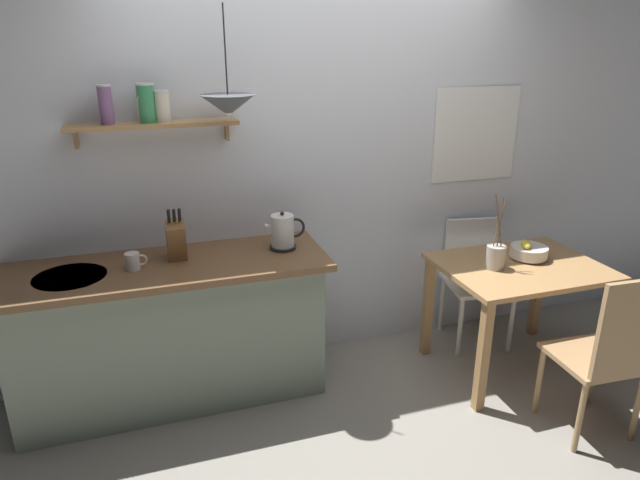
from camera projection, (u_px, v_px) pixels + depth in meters
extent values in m
plane|color=gray|center=(348.00, 395.00, 3.47)|extent=(14.00, 14.00, 0.00)
cube|color=silver|center=(345.00, 158.00, 3.65)|extent=(6.80, 0.10, 2.70)
cube|color=white|center=(476.00, 134.00, 3.83)|extent=(0.64, 0.01, 0.64)
cube|color=silver|center=(476.00, 134.00, 3.83)|extent=(0.58, 0.01, 0.58)
cube|color=gray|center=(173.00, 335.00, 3.32)|extent=(1.74, 0.52, 0.85)
cube|color=brown|center=(166.00, 267.00, 3.15)|extent=(1.83, 0.63, 0.04)
cylinder|color=#B7BABF|center=(70.00, 277.00, 2.98)|extent=(0.38, 0.38, 0.01)
cube|color=tan|center=(154.00, 125.00, 3.06)|extent=(0.92, 0.18, 0.02)
cube|color=#99754C|center=(76.00, 137.00, 3.03)|extent=(0.02, 0.06, 0.12)
cube|color=#99754C|center=(227.00, 130.00, 3.27)|extent=(0.02, 0.06, 0.12)
cylinder|color=#7F5689|center=(106.00, 106.00, 2.96)|extent=(0.07, 0.07, 0.20)
cylinder|color=silver|center=(103.00, 85.00, 2.92)|extent=(0.08, 0.08, 0.01)
cylinder|color=beige|center=(145.00, 110.00, 3.02)|extent=(0.07, 0.07, 0.13)
cylinder|color=silver|center=(143.00, 97.00, 3.00)|extent=(0.08, 0.08, 0.01)
cylinder|color=#388E56|center=(146.00, 104.00, 3.02)|extent=(0.09, 0.09, 0.20)
cylinder|color=silver|center=(144.00, 84.00, 2.98)|extent=(0.10, 0.10, 0.01)
cylinder|color=beige|center=(163.00, 107.00, 3.05)|extent=(0.08, 0.08, 0.16)
cylinder|color=silver|center=(161.00, 91.00, 3.02)|extent=(0.09, 0.09, 0.01)
cube|color=tan|center=(520.00, 267.00, 3.52)|extent=(1.00, 0.76, 0.03)
cube|color=tan|center=(483.00, 357.00, 3.22)|extent=(0.06, 0.06, 0.71)
cube|color=tan|center=(607.00, 333.00, 3.49)|extent=(0.06, 0.06, 0.71)
cube|color=tan|center=(428.00, 307.00, 3.81)|extent=(0.06, 0.06, 0.71)
cube|color=tan|center=(538.00, 290.00, 4.08)|extent=(0.06, 0.06, 0.71)
cube|color=tan|center=(593.00, 358.00, 3.05)|extent=(0.45, 0.43, 0.03)
cube|color=tan|center=(630.00, 329.00, 2.78)|extent=(0.38, 0.05, 0.53)
cylinder|color=tan|center=(592.00, 371.00, 3.33)|extent=(0.03, 0.03, 0.43)
cylinder|color=tan|center=(539.00, 381.00, 3.24)|extent=(0.03, 0.03, 0.43)
cylinder|color=tan|center=(637.00, 406.00, 3.02)|extent=(0.03, 0.03, 0.43)
cylinder|color=tan|center=(580.00, 418.00, 2.93)|extent=(0.03, 0.03, 0.43)
cube|color=white|center=(478.00, 284.00, 3.94)|extent=(0.50, 0.49, 0.03)
cube|color=white|center=(470.00, 245.00, 4.05)|extent=(0.38, 0.09, 0.41)
cylinder|color=white|center=(460.00, 327.00, 3.83)|extent=(0.03, 0.03, 0.44)
cylinder|color=white|center=(511.00, 324.00, 3.88)|extent=(0.03, 0.03, 0.44)
cylinder|color=white|center=(442.00, 304.00, 4.17)|extent=(0.03, 0.03, 0.44)
cylinder|color=white|center=(489.00, 301.00, 4.22)|extent=(0.03, 0.03, 0.44)
cylinder|color=silver|center=(528.00, 258.00, 3.61)|extent=(0.11, 0.11, 0.01)
cylinder|color=silver|center=(529.00, 252.00, 3.60)|extent=(0.23, 0.23, 0.07)
ellipsoid|color=yellow|center=(526.00, 244.00, 3.57)|extent=(0.12, 0.14, 0.04)
cylinder|color=#B7B2A8|center=(495.00, 257.00, 3.44)|extent=(0.12, 0.12, 0.15)
cylinder|color=brown|center=(499.00, 220.00, 3.35)|extent=(0.07, 0.03, 0.33)
cylinder|color=brown|center=(500.00, 222.00, 3.35)|extent=(0.01, 0.01, 0.31)
cylinder|color=brown|center=(500.00, 223.00, 3.37)|extent=(0.07, 0.02, 0.29)
cylinder|color=black|center=(283.00, 247.00, 3.37)|extent=(0.16, 0.16, 0.02)
cylinder|color=white|center=(283.00, 231.00, 3.33)|extent=(0.14, 0.14, 0.19)
sphere|color=black|center=(282.00, 213.00, 3.30)|extent=(0.02, 0.02, 0.02)
cone|color=white|center=(268.00, 226.00, 3.30)|extent=(0.04, 0.04, 0.04)
torus|color=black|center=(295.00, 228.00, 3.35)|extent=(0.12, 0.02, 0.12)
cube|color=brown|center=(176.00, 240.00, 3.17)|extent=(0.10, 0.17, 0.24)
cylinder|color=black|center=(169.00, 216.00, 3.08)|extent=(0.02, 0.03, 0.08)
cylinder|color=black|center=(174.00, 216.00, 3.09)|extent=(0.02, 0.03, 0.08)
cylinder|color=black|center=(179.00, 215.00, 3.10)|extent=(0.02, 0.03, 0.08)
cylinder|color=white|center=(133.00, 261.00, 3.06)|extent=(0.08, 0.08, 0.09)
torus|color=white|center=(142.00, 260.00, 3.07)|extent=(0.07, 0.01, 0.07)
cylinder|color=black|center=(225.00, 50.00, 2.87)|extent=(0.01, 0.01, 0.45)
cone|color=#4C5156|center=(228.00, 105.00, 2.96)|extent=(0.29, 0.29, 0.11)
sphere|color=white|center=(229.00, 112.00, 2.98)|extent=(0.04, 0.04, 0.04)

